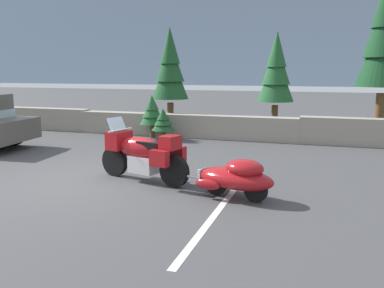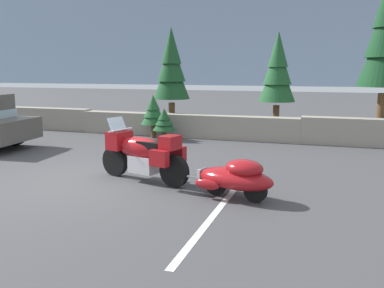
% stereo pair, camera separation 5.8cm
% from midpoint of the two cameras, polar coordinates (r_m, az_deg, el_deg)
% --- Properties ---
extents(ground_plane, '(80.00, 80.00, 0.00)m').
position_cam_midpoint_polar(ground_plane, '(9.20, -14.02, -4.93)').
color(ground_plane, '#424244').
extents(stone_guard_wall, '(24.00, 0.57, 0.87)m').
position_cam_midpoint_polar(stone_guard_wall, '(14.63, -0.04, 2.61)').
color(stone_guard_wall, gray).
rests_on(stone_guard_wall, ground).
extents(distant_ridgeline, '(240.00, 80.00, 16.00)m').
position_cam_midpoint_polar(distant_ridgeline, '(104.06, 15.57, 12.92)').
color(distant_ridgeline, '#7F93AD').
rests_on(distant_ridgeline, ground).
extents(touring_motorcycle, '(2.26, 1.11, 1.33)m').
position_cam_midpoint_polar(touring_motorcycle, '(8.83, -7.05, -1.19)').
color(touring_motorcycle, black).
rests_on(touring_motorcycle, ground).
extents(car_shaped_trailer, '(2.22, 1.08, 0.76)m').
position_cam_midpoint_polar(car_shaped_trailer, '(7.65, 5.90, -4.56)').
color(car_shaped_trailer, black).
rests_on(car_shaped_trailer, ground).
extents(pine_tree_secondary, '(1.33, 1.33, 3.75)m').
position_cam_midpoint_polar(pine_tree_secondary, '(15.46, 11.48, 9.96)').
color(pine_tree_secondary, brown).
rests_on(pine_tree_secondary, ground).
extents(pine_tree_far_right, '(1.37, 1.37, 3.94)m').
position_cam_midpoint_polar(pine_tree_far_right, '(15.67, -3.17, 10.58)').
color(pine_tree_far_right, brown).
rests_on(pine_tree_far_right, ground).
extents(pine_sapling_near, '(0.78, 0.78, 1.09)m').
position_cam_midpoint_polar(pine_sapling_near, '(13.92, -4.16, 3.26)').
color(pine_sapling_near, brown).
rests_on(pine_sapling_near, ground).
extents(pine_sapling_farther, '(0.87, 0.87, 1.51)m').
position_cam_midpoint_polar(pine_sapling_farther, '(14.46, -5.68, 4.55)').
color(pine_sapling_farther, brown).
rests_on(pine_sapling_farther, ground).
extents(parking_stripe_marker, '(0.12, 3.60, 0.01)m').
position_cam_midpoint_polar(parking_stripe_marker, '(6.67, 2.39, -10.41)').
color(parking_stripe_marker, silver).
rests_on(parking_stripe_marker, ground).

